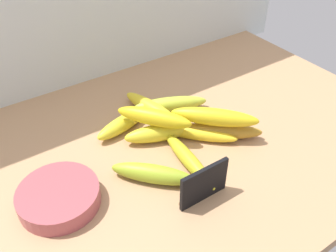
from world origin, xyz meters
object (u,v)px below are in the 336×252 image
object	(u,v)px
banana_8	(154,117)
banana_9	(214,117)
banana_0	(123,124)
banana_5	(218,131)
banana_1	(194,133)
banana_4	(154,110)
fruit_bowl	(59,197)
banana_3	(170,104)
banana_6	(189,159)
banana_7	(153,174)
banana_2	(160,133)
chalkboard_sign	(204,185)

from	to	relation	value
banana_8	banana_9	xyz separation A→B (cm)	(11.90, -7.55, -0.20)
banana_0	banana_9	xyz separation A→B (cm)	(16.75, -14.46, 4.10)
banana_5	banana_1	bearing A→B (deg)	150.08
banana_4	fruit_bowl	bearing A→B (deg)	-155.29
fruit_bowl	banana_3	xyz separation A→B (cm)	(35.78, 13.76, 0.12)
banana_4	banana_3	bearing A→B (deg)	-5.19
banana_6	banana_7	world-z (taller)	banana_7
banana_7	banana_5	bearing A→B (deg)	9.21
banana_0	banana_9	bearing A→B (deg)	-40.81
banana_8	banana_9	bearing A→B (deg)	-32.39
banana_7	banana_1	bearing A→B (deg)	21.70
fruit_bowl	banana_1	size ratio (longest dim) A/B	0.78
banana_3	banana_4	size ratio (longest dim) A/B	0.93
banana_5	banana_9	xyz separation A→B (cm)	(-0.91, 0.79, 4.06)
banana_5	banana_3	bearing A→B (deg)	101.95
banana_1	banana_3	distance (cm)	12.82
banana_0	banana_7	bearing A→B (deg)	-98.98
banana_6	banana_5	bearing A→B (deg)	17.82
banana_7	banana_9	world-z (taller)	banana_9
fruit_bowl	banana_0	bearing A→B (deg)	32.10
banana_1	banana_9	xyz separation A→B (cm)	(4.08, -2.08, 4.42)
banana_3	banana_2	bearing A→B (deg)	-135.78
banana_0	banana_4	bearing A→B (deg)	4.64
banana_0	banana_9	size ratio (longest dim) A/B	0.76
chalkboard_sign	banana_7	bearing A→B (deg)	120.73
banana_0	banana_7	world-z (taller)	banana_7
fruit_bowl	banana_0	world-z (taller)	banana_0
banana_4	banana_8	world-z (taller)	banana_8
banana_3	banana_9	size ratio (longest dim) A/B	0.95
fruit_bowl	banana_2	distance (cm)	27.57
banana_7	banana_6	bearing A→B (deg)	-2.38
banana_1	banana_9	size ratio (longest dim) A/B	1.00
banana_2	banana_4	size ratio (longest dim) A/B	0.82
banana_9	banana_6	bearing A→B (deg)	-157.07
banana_3	banana_4	bearing A→B (deg)	174.81
banana_5	banana_6	bearing A→B (deg)	-162.18
fruit_bowl	chalkboard_sign	bearing A→B (deg)	-31.43
banana_2	banana_9	xyz separation A→B (cm)	(11.11, -6.30, 3.92)
banana_1	banana_6	distance (cm)	9.30
banana_0	banana_7	distance (cm)	18.82
banana_0	banana_1	size ratio (longest dim) A/B	0.76
fruit_bowl	banana_5	distance (cm)	39.12
chalkboard_sign	banana_0	distance (cm)	28.46
banana_6	banana_7	bearing A→B (deg)	177.62
banana_0	fruit_bowl	bearing A→B (deg)	-147.90
banana_2	banana_5	size ratio (longest dim) A/B	0.82
chalkboard_sign	fruit_bowl	xyz separation A→B (cm)	(-24.24, 14.81, -2.02)
banana_3	banana_6	size ratio (longest dim) A/B	0.97
banana_1	banana_7	distance (cm)	16.80
banana_1	banana_4	size ratio (longest dim) A/B	0.98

